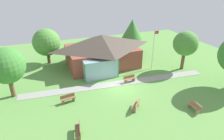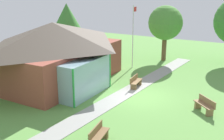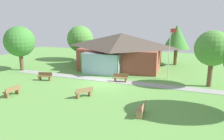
{
  "view_description": "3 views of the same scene",
  "coord_description": "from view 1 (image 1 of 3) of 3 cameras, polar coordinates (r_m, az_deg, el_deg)",
  "views": [
    {
      "loc": [
        -8.06,
        -18.06,
        11.52
      ],
      "look_at": [
        -0.44,
        1.98,
        1.47
      ],
      "focal_mm": 31.55,
      "sensor_mm": 36.0,
      "label": 1
    },
    {
      "loc": [
        -15.86,
        -6.87,
        6.96
      ],
      "look_at": [
        0.89,
        2.61,
        1.21
      ],
      "focal_mm": 44.79,
      "sensor_mm": 36.0,
      "label": 2
    },
    {
      "loc": [
        6.93,
        -20.6,
        6.6
      ],
      "look_at": [
        0.28,
        1.91,
        0.94
      ],
      "focal_mm": 36.33,
      "sensor_mm": 36.0,
      "label": 3
    }
  ],
  "objects": [
    {
      "name": "flagpole",
      "position": [
        27.08,
        11.94,
        6.27
      ],
      "size": [
        0.64,
        0.08,
        5.47
      ],
      "color": "silver",
      "rests_on": "ground_plane"
    },
    {
      "name": "tree_behind_pavilion_left",
      "position": [
        29.75,
        -18.46,
        7.59
      ],
      "size": [
        3.88,
        3.88,
        5.16
      ],
      "color": "brown",
      "rests_on": "ground_plane"
    },
    {
      "name": "tree_east_hedge",
      "position": [
        27.99,
        20.54,
        7.14
      ],
      "size": [
        3.28,
        3.28,
        5.31
      ],
      "color": "brown",
      "rests_on": "ground_plane"
    },
    {
      "name": "tree_behind_pavilion_right",
      "position": [
        33.5,
        5.88,
        11.67
      ],
      "size": [
        3.49,
        3.49,
        5.41
      ],
      "color": "brown",
      "rests_on": "ground_plane"
    },
    {
      "name": "pavilion",
      "position": [
        27.88,
        -2.99,
        5.79
      ],
      "size": [
        10.53,
        8.36,
        4.45
      ],
      "color": "brown",
      "rests_on": "ground_plane"
    },
    {
      "name": "bench_mid_left",
      "position": [
        20.68,
        -12.62,
        -8.11
      ],
      "size": [
        1.55,
        0.67,
        0.84
      ],
      "rotation": [
        0.0,
        0.0,
        3.3
      ],
      "color": "brown",
      "rests_on": "ground_plane"
    },
    {
      "name": "tree_west_hedge",
      "position": [
        22.32,
        -28.24,
        1.03
      ],
      "size": [
        3.67,
        3.67,
        5.4
      ],
      "color": "brown",
      "rests_on": "ground_plane"
    },
    {
      "name": "bench_front_right",
      "position": [
        20.62,
        22.78,
        -9.77
      ],
      "size": [
        0.46,
        1.51,
        0.84
      ],
      "rotation": [
        0.0,
        0.0,
        1.55
      ],
      "color": "#9E7A51",
      "rests_on": "ground_plane"
    },
    {
      "name": "bench_front_center",
      "position": [
        19.36,
        6.98,
        -10.16
      ],
      "size": [
        1.33,
        1.41,
        0.84
      ],
      "rotation": [
        0.0,
        0.0,
        0.83
      ],
      "color": "olive",
      "rests_on": "ground_plane"
    },
    {
      "name": "bench_rear_near_path",
      "position": [
        24.01,
        5.09,
        -2.58
      ],
      "size": [
        1.53,
        0.56,
        0.84
      ],
      "rotation": [
        0.0,
        0.0,
        3.22
      ],
      "color": "brown",
      "rests_on": "ground_plane"
    },
    {
      "name": "footpath",
      "position": [
        23.74,
        1.76,
        -3.89
      ],
      "size": [
        22.6,
        3.15,
        0.03
      ],
      "primitive_type": "cube",
      "rotation": [
        0.0,
        0.0,
        -0.08
      ],
      "color": "#999993",
      "rests_on": "ground_plane"
    },
    {
      "name": "bench_front_left",
      "position": [
        16.76,
        -9.73,
        -16.9
      ],
      "size": [
        0.69,
        1.55,
        0.84
      ],
      "rotation": [
        0.0,
        0.0,
        1.4
      ],
      "color": "brown",
      "rests_on": "ground_plane"
    },
    {
      "name": "ground_plane",
      "position": [
        22.88,
        2.8,
        -5.15
      ],
      "size": [
        44.0,
        44.0,
        0.0
      ],
      "primitive_type": "plane",
      "color": "#609947"
    }
  ]
}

